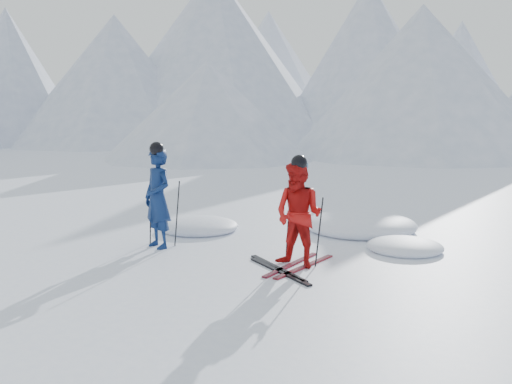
% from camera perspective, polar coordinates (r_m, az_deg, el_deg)
% --- Properties ---
extents(ground, '(160.00, 160.00, 0.00)m').
position_cam_1_polar(ground, '(8.66, 8.92, -8.39)').
color(ground, white).
rests_on(ground, ground).
extents(skier_blue, '(0.79, 0.65, 1.86)m').
position_cam_1_polar(skier_blue, '(10.15, -10.31, -0.64)').
color(skier_blue, '#0D2150').
rests_on(skier_blue, ground).
extents(skier_red, '(0.91, 0.74, 1.71)m').
position_cam_1_polar(skier_red, '(8.74, 4.50, -2.40)').
color(skier_red, '#B7100E').
rests_on(skier_red, ground).
extents(pole_blue_left, '(0.12, 0.09, 1.24)m').
position_cam_1_polar(pole_blue_left, '(10.50, -11.05, -2.09)').
color(pole_blue_left, black).
rests_on(pole_blue_left, ground).
extents(pole_blue_right, '(0.12, 0.07, 1.24)m').
position_cam_1_polar(pole_blue_right, '(10.25, -8.30, -2.27)').
color(pole_blue_right, black).
rests_on(pole_blue_right, ground).
extents(pole_red_left, '(0.12, 0.09, 1.14)m').
position_cam_1_polar(pole_red_left, '(9.14, 3.37, -3.75)').
color(pole_red_left, black).
rests_on(pole_red_left, ground).
extents(pole_red_right, '(0.12, 0.08, 1.14)m').
position_cam_1_polar(pole_red_right, '(8.82, 6.66, -4.22)').
color(pole_red_right, black).
rests_on(pole_red_right, ground).
extents(ski_worn_left, '(0.24, 1.70, 0.03)m').
position_cam_1_polar(ski_worn_left, '(8.98, 3.73, -7.63)').
color(ski_worn_left, black).
rests_on(ski_worn_left, ground).
extents(ski_worn_right, '(0.35, 1.69, 0.03)m').
position_cam_1_polar(ski_worn_right, '(8.89, 5.16, -7.81)').
color(ski_worn_right, black).
rests_on(ski_worn_right, ground).
extents(ski_loose_a, '(1.44, 1.05, 0.03)m').
position_cam_1_polar(ski_loose_a, '(8.77, 2.26, -7.99)').
color(ski_loose_a, black).
rests_on(ski_loose_a, ground).
extents(ski_loose_b, '(1.47, 1.00, 0.03)m').
position_cam_1_polar(ski_loose_b, '(8.60, 2.44, -8.32)').
color(ski_loose_b, black).
rests_on(ski_loose_b, ground).
extents(snow_lumps, '(8.46, 5.97, 0.53)m').
position_cam_1_polar(snow_lumps, '(11.20, 8.75, -4.63)').
color(snow_lumps, white).
rests_on(snow_lumps, ground).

